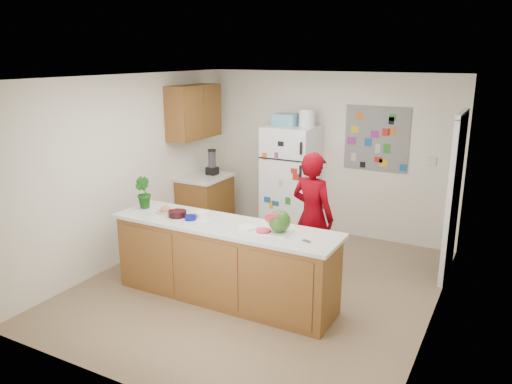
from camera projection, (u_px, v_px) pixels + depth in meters
The scene contains 26 objects.
floor at pixel (260, 286), 6.15m from camera, with size 4.00×4.50×0.02m, color brown.
wall_back at pixel (328, 154), 7.73m from camera, with size 4.00×0.02×2.50m, color beige.
wall_left at pixel (128, 169), 6.73m from camera, with size 0.02×4.50×2.50m, color beige.
wall_right at pixel (441, 212), 4.90m from camera, with size 0.02×4.50×2.50m, color beige.
ceiling at pixel (260, 76), 5.48m from camera, with size 4.00×4.50×0.02m, color white.
doorway at pixel (455, 198), 6.20m from camera, with size 0.03×0.85×2.04m, color black.
peninsula_base at pixel (224, 263), 5.69m from camera, with size 2.60×0.62×0.88m, color brown.
peninsula_top at pixel (224, 225), 5.57m from camera, with size 2.68×0.70×0.04m, color silver.
side_counter_base at pixel (206, 205), 7.95m from camera, with size 0.60×0.80×0.86m, color brown.
side_counter_top at pixel (205, 177), 7.83m from camera, with size 0.64×0.84×0.04m, color silver.
upper_cabinets at pixel (194, 112), 7.57m from camera, with size 0.35×1.00×0.80m, color brown.
refrigerator at pixel (291, 181), 7.72m from camera, with size 0.75×0.70×1.70m, color silver.
fridge_top_bin at pixel (286, 120), 7.52m from camera, with size 0.35×0.28×0.18m, color #5999B2.
photo_collage at pixel (377, 139), 7.29m from camera, with size 0.95×0.01×0.95m, color slate.
person at pixel (312, 216), 6.17m from camera, with size 0.59×0.39×1.62m, color #600008.
blender_appliance at pixel (212, 163), 7.87m from camera, with size 0.12×0.12×0.38m, color black.
cutting_board at pixel (273, 232), 5.29m from camera, with size 0.36×0.27×0.01m, color silver.
watermelon at pixel (279, 221), 5.24m from camera, with size 0.24×0.24×0.24m, color #26510E.
watermelon_slice at pixel (264, 230), 5.28m from camera, with size 0.15×0.15×0.02m, color red.
cherry_bowl at pixel (178, 214), 5.80m from camera, with size 0.21×0.21×0.07m, color black.
white_bowl at pixel (202, 214), 5.80m from camera, with size 0.17×0.17×0.06m, color silver.
cobalt_bowl at pixel (191, 218), 5.69m from camera, with size 0.13×0.13×0.05m, color #060E69.
plate at pixel (166, 212), 5.96m from camera, with size 0.23×0.23×0.02m, color #BDA890.
paper_towel at pixel (248, 227), 5.41m from camera, with size 0.19×0.17×0.02m, color white.
keys at pixel (306, 241), 5.03m from camera, with size 0.10×0.04×0.01m, color slate.
potted_plant at pixel (143, 193), 6.10m from camera, with size 0.21×0.17×0.38m, color #133A0C.
Camera 1 is at (2.60, -4.98, 2.75)m, focal length 35.00 mm.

